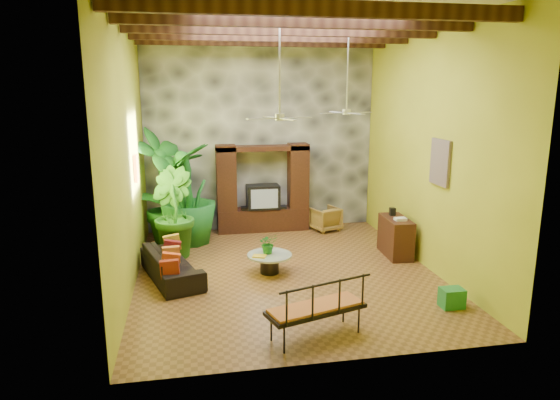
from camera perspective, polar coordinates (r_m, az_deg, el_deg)
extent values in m
plane|color=brown|center=(10.42, 0.65, -8.24)|extent=(7.00, 7.00, 0.00)
cube|color=silver|center=(9.80, 0.73, 20.18)|extent=(6.00, 7.00, 0.02)
cube|color=#999C23|center=(13.23, -2.26, 7.43)|extent=(6.00, 0.02, 5.00)
cube|color=#999C23|center=(9.69, -17.07, 4.87)|extent=(0.02, 7.00, 5.00)
cube|color=#999C23|center=(10.79, 16.60, 5.67)|extent=(0.02, 7.00, 5.00)
cube|color=#37383E|center=(13.17, -2.22, 7.40)|extent=(5.98, 0.10, 4.98)
cube|color=#391F12|center=(7.26, 4.99, 20.95)|extent=(5.95, 0.16, 0.22)
cube|color=#391F12|center=(8.51, 2.53, 19.78)|extent=(5.95, 0.16, 0.22)
cube|color=#391F12|center=(9.78, 0.73, 18.90)|extent=(5.95, 0.16, 0.22)
cube|color=#391F12|center=(11.05, -0.65, 18.20)|extent=(5.95, 0.16, 0.22)
cube|color=#391F12|center=(12.33, -1.73, 17.64)|extent=(5.95, 0.16, 0.22)
cube|color=black|center=(13.28, -1.96, -2.21)|extent=(2.40, 0.50, 0.60)
cube|color=black|center=(12.95, -6.15, 1.88)|extent=(0.50, 0.48, 2.00)
cube|color=black|center=(13.22, 2.09, 2.17)|extent=(0.50, 0.48, 2.00)
cube|color=black|center=(12.91, -2.02, 5.95)|extent=(2.40, 0.48, 0.12)
cube|color=black|center=(13.11, -1.96, 0.38)|extent=(0.85, 0.52, 0.62)
cube|color=#8C99A8|center=(12.85, -1.78, 0.13)|extent=(0.70, 0.02, 0.50)
cylinder|color=#AFAEB3|center=(9.30, -0.04, 15.01)|extent=(0.04, 0.04, 1.80)
cylinder|color=#AFAEB3|center=(9.31, -0.04, 9.46)|extent=(0.18, 0.18, 0.12)
cube|color=#AFAEB3|center=(9.47, 1.95, 9.39)|extent=(0.58, 0.26, 0.01)
cube|color=#AFAEB3|center=(9.64, -0.97, 9.46)|extent=(0.26, 0.58, 0.01)
cube|color=#AFAEB3|center=(9.16, -2.10, 9.27)|extent=(0.58, 0.26, 0.01)
cube|color=#AFAEB3|center=(8.99, 0.96, 9.21)|extent=(0.26, 0.58, 0.01)
cylinder|color=#AFAEB3|center=(11.29, 7.74, 14.52)|extent=(0.04, 0.04, 1.80)
cylinder|color=#AFAEB3|center=(11.30, 7.60, 9.95)|extent=(0.18, 0.18, 0.12)
cube|color=#AFAEB3|center=(11.50, 9.13, 9.85)|extent=(0.58, 0.26, 0.01)
cube|color=#AFAEB3|center=(11.61, 6.62, 9.96)|extent=(0.26, 0.58, 0.01)
cube|color=#AFAEB3|center=(11.11, 6.02, 9.84)|extent=(0.58, 0.26, 0.01)
cube|color=#AFAEB3|center=(11.00, 8.63, 9.74)|extent=(0.26, 0.58, 0.01)
cube|color=#BE9216|center=(10.72, -16.14, 3.49)|extent=(0.06, 0.32, 0.55)
cube|color=#27518F|center=(10.27, 17.84, 4.12)|extent=(0.06, 0.70, 0.90)
imported|color=black|center=(10.21, -12.28, -7.23)|extent=(1.35, 2.17, 0.59)
imported|color=#995E37|center=(13.33, 5.19, -2.14)|extent=(0.86, 0.87, 0.63)
imported|color=#17591B|center=(12.28, -13.34, 1.51)|extent=(1.72, 1.78, 2.82)
imported|color=#256A1C|center=(11.37, -12.26, -1.42)|extent=(1.33, 1.40, 2.01)
imported|color=#1A6421|center=(12.21, -10.44, 0.70)|extent=(1.74, 1.74, 2.45)
cylinder|color=black|center=(10.33, -1.20, -7.37)|extent=(0.39, 0.39, 0.36)
cylinder|color=silver|center=(10.26, -1.20, -6.33)|extent=(0.92, 0.92, 0.04)
imported|color=#1B671C|center=(10.26, -1.35, -4.97)|extent=(0.39, 0.34, 0.42)
cube|color=yellow|center=(10.11, -2.38, -6.43)|extent=(0.31, 0.27, 0.03)
cube|color=black|center=(7.76, 4.13, -12.37)|extent=(1.63, 0.95, 0.06)
cube|color=#BE6630|center=(7.74, 4.13, -12.10)|extent=(1.54, 0.88, 0.06)
cube|color=black|center=(7.40, 4.71, -11.38)|extent=(1.49, 0.50, 0.54)
cube|color=#371E11|center=(11.59, 13.08, -4.11)|extent=(0.55, 1.11, 0.87)
cube|color=#1D6F30|center=(9.30, 19.05, -10.52)|extent=(0.39, 0.29, 0.34)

